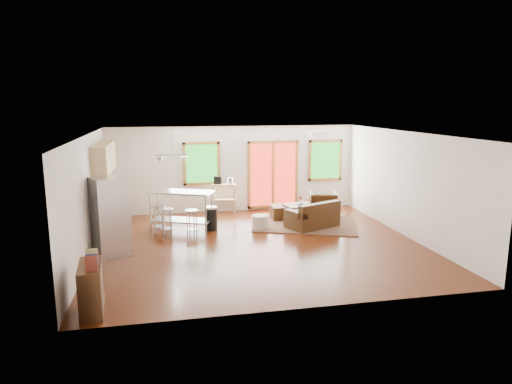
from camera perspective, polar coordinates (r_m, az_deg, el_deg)
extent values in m
cube|color=#361406|center=(10.85, 0.33, -6.59)|extent=(7.50, 7.00, 0.02)
cube|color=white|center=(10.36, 0.34, 7.36)|extent=(7.50, 7.00, 0.02)
cube|color=silver|center=(13.93, -2.71, 2.89)|extent=(7.50, 0.02, 2.60)
cube|color=silver|center=(10.42, -20.33, -0.58)|extent=(0.02, 7.00, 2.60)
cube|color=silver|center=(11.88, 18.35, 0.91)|extent=(0.02, 7.00, 2.60)
cube|color=silver|center=(7.22, 6.23, -4.91)|extent=(7.50, 0.02, 2.60)
cube|color=#195D1A|center=(13.73, -6.82, 3.55)|extent=(0.94, 0.02, 1.14)
cube|color=#99632B|center=(13.66, -6.87, 6.08)|extent=(1.10, 0.05, 0.08)
cube|color=#99632B|center=(13.82, -6.76, 1.04)|extent=(1.10, 0.05, 0.08)
cube|color=#99632B|center=(13.70, -8.94, 3.47)|extent=(0.08, 0.05, 1.30)
cube|color=#99632B|center=(13.78, -4.70, 3.62)|extent=(0.08, 0.05, 1.30)
cube|color=red|center=(14.15, 2.14, 2.20)|extent=(1.44, 0.02, 1.94)
cube|color=#99632B|center=(14.03, 2.17, 6.28)|extent=(1.60, 0.05, 0.08)
cube|color=#99632B|center=(14.34, 2.11, -1.79)|extent=(1.60, 0.05, 0.08)
cube|color=#99632B|center=(13.98, -0.89, 2.10)|extent=(0.08, 0.05, 2.10)
cube|color=#99632B|center=(14.35, 5.09, 2.29)|extent=(0.08, 0.05, 2.10)
cube|color=#99632B|center=(14.15, 2.14, 2.20)|extent=(0.08, 0.05, 1.94)
cube|color=#195D1A|center=(14.59, 8.66, 3.94)|extent=(0.94, 0.02, 1.14)
cube|color=#99632B|center=(14.53, 8.73, 6.33)|extent=(1.10, 0.05, 0.08)
cube|color=#99632B|center=(14.68, 8.59, 1.58)|extent=(1.10, 0.05, 0.08)
cube|color=#99632B|center=(14.42, 6.75, 3.91)|extent=(0.08, 0.05, 1.30)
cube|color=#99632B|center=(14.78, 10.52, 3.97)|extent=(0.08, 0.05, 1.30)
cube|color=#465635|center=(12.65, 6.30, -3.96)|extent=(3.28, 2.93, 0.03)
cube|color=black|center=(12.30, 7.03, -3.56)|extent=(1.54, 1.24, 0.38)
cube|color=black|center=(12.01, 8.01, -2.18)|extent=(1.31, 0.71, 0.34)
cube|color=black|center=(11.86, 4.97, -2.77)|extent=(0.47, 0.77, 0.14)
cube|color=black|center=(12.63, 9.02, -2.01)|extent=(0.47, 0.77, 0.14)
cube|color=black|center=(12.08, 5.87, -2.62)|extent=(0.71, 0.68, 0.11)
cube|color=black|center=(12.48, 7.93, -2.23)|extent=(0.71, 0.68, 0.11)
cube|color=#361D0E|center=(13.07, 6.05, -1.62)|extent=(1.18, 0.80, 0.04)
cube|color=#361D0E|center=(12.72, 4.60, -2.98)|extent=(0.07, 0.07, 0.40)
cube|color=#361D0E|center=(13.11, 8.32, -2.63)|extent=(0.07, 0.07, 0.40)
cube|color=#361D0E|center=(13.16, 3.74, -2.49)|extent=(0.07, 0.07, 0.40)
cube|color=#361D0E|center=(13.54, 7.38, -2.18)|extent=(0.07, 0.07, 0.40)
imported|color=black|center=(13.59, 8.36, -1.28)|extent=(0.94, 0.90, 0.80)
cube|color=black|center=(13.10, 3.23, -2.56)|extent=(0.61, 0.61, 0.40)
cylinder|color=beige|center=(12.05, 0.51, -3.81)|extent=(0.55, 0.55, 0.37)
imported|color=silver|center=(13.01, 5.57, -1.40)|extent=(0.20, 0.20, 0.16)
sphere|color=#AA241B|center=(13.00, 5.70, -0.82)|extent=(0.07, 0.07, 0.06)
sphere|color=#AA241B|center=(12.96, 5.47, -0.78)|extent=(0.07, 0.07, 0.06)
sphere|color=#AA241B|center=(13.01, 5.58, -0.65)|extent=(0.07, 0.07, 0.06)
imported|color=maroon|center=(13.09, 8.51, -1.09)|extent=(0.22, 0.06, 0.30)
cube|color=tan|center=(12.20, -17.49, -2.86)|extent=(0.60, 2.20, 0.90)
cube|color=black|center=(12.10, -17.62, -0.70)|extent=(0.64, 2.24, 0.04)
cube|color=tan|center=(11.96, -18.48, 4.12)|extent=(0.36, 2.20, 0.70)
cylinder|color=#B7BABC|center=(11.59, -17.89, -0.66)|extent=(0.12, 0.12, 0.18)
cube|color=black|center=(12.47, -17.48, 0.21)|extent=(0.22, 0.18, 0.20)
cube|color=#B7BABC|center=(10.37, -17.75, -2.94)|extent=(0.91, 0.90, 1.73)
cube|color=gray|center=(10.48, -16.01, -2.70)|extent=(0.28, 0.58, 1.69)
cylinder|color=gray|center=(10.26, -15.54, -2.14)|extent=(0.03, 0.03, 1.15)
cylinder|color=gray|center=(10.64, -16.36, -1.71)|extent=(0.03, 0.03, 1.15)
cube|color=#B7BABC|center=(11.92, -9.39, 0.01)|extent=(1.78, 1.27, 0.04)
cube|color=gray|center=(12.09, -9.28, -3.47)|extent=(1.64, 1.14, 0.03)
cylinder|color=gray|center=(12.10, -13.05, -2.50)|extent=(0.06, 0.06, 1.00)
cylinder|color=gray|center=(11.56, -6.30, -2.91)|extent=(0.06, 0.06, 1.00)
cylinder|color=gray|center=(12.54, -12.09, -1.98)|extent=(0.06, 0.06, 1.00)
cylinder|color=gray|center=(12.02, -5.55, -2.35)|extent=(0.06, 0.06, 1.00)
imported|color=white|center=(11.68, -8.81, -0.28)|extent=(0.13, 0.11, 0.11)
cylinder|color=#B7BABC|center=(11.61, -12.10, -1.75)|extent=(0.42, 0.42, 0.04)
cylinder|color=gray|center=(11.78, -11.47, -3.48)|extent=(0.03, 0.03, 0.73)
cylinder|color=gray|center=(11.82, -12.41, -3.47)|extent=(0.03, 0.03, 0.73)
cylinder|color=gray|center=(11.63, -12.59, -3.72)|extent=(0.03, 0.03, 0.73)
cylinder|color=gray|center=(11.59, -11.63, -3.72)|extent=(0.03, 0.03, 0.73)
cylinder|color=gray|center=(11.74, -12.00, -4.21)|extent=(0.39, 0.39, 0.02)
cylinder|color=#B7BABC|center=(11.42, -11.15, -2.16)|extent=(0.38, 0.38, 0.04)
cylinder|color=gray|center=(11.61, -10.69, -3.77)|extent=(0.03, 0.03, 0.69)
cylinder|color=gray|center=(11.59, -11.60, -3.84)|extent=(0.03, 0.03, 0.69)
cylinder|color=gray|center=(11.41, -11.48, -4.07)|extent=(0.03, 0.03, 0.69)
cylinder|color=gray|center=(11.43, -10.55, -4.00)|extent=(0.03, 0.03, 0.69)
cylinder|color=gray|center=(11.54, -11.06, -4.50)|extent=(0.35, 0.35, 0.02)
cylinder|color=#B7BABC|center=(11.29, -8.07, -2.34)|extent=(0.43, 0.43, 0.04)
cylinder|color=gray|center=(11.43, -7.45, -3.97)|extent=(0.03, 0.03, 0.66)
cylinder|color=gray|center=(11.49, -8.30, -3.92)|extent=(0.03, 0.03, 0.66)
cylinder|color=gray|center=(11.33, -8.60, -4.14)|extent=(0.03, 0.03, 0.66)
cylinder|color=gray|center=(11.27, -7.74, -4.20)|extent=(0.03, 0.03, 0.66)
cylinder|color=gray|center=(11.41, -8.01, -4.62)|extent=(0.40, 0.40, 0.01)
cylinder|color=black|center=(12.02, -5.64, -3.39)|extent=(0.44, 0.44, 0.58)
cylinder|color=#B7BABC|center=(11.94, -5.67, -1.95)|extent=(0.45, 0.45, 0.05)
cube|color=tan|center=(13.79, -4.01, 0.96)|extent=(0.81, 0.60, 0.04)
cube|color=tan|center=(13.88, -3.99, -0.86)|extent=(0.76, 0.56, 0.03)
cube|color=tan|center=(13.71, -5.34, -0.94)|extent=(0.05, 0.05, 0.88)
cube|color=tan|center=(13.67, -2.73, -0.94)|extent=(0.05, 0.05, 0.88)
cube|color=tan|center=(14.08, -5.22, -0.62)|extent=(0.05, 0.05, 0.88)
cube|color=tan|center=(14.04, -2.67, -0.62)|extent=(0.05, 0.05, 0.88)
cube|color=black|center=(13.78, -4.80, 1.51)|extent=(0.27, 0.25, 0.23)
cylinder|color=#B7BABC|center=(13.76, -3.24, 1.43)|extent=(0.20, 0.20, 0.19)
cube|color=#361D0E|center=(7.85, -19.93, -11.23)|extent=(0.41, 0.90, 0.78)
cube|color=maroon|center=(7.39, -19.92, -8.41)|extent=(0.18, 0.06, 0.23)
cube|color=#1E274F|center=(7.54, -19.86, -8.11)|extent=(0.18, 0.06, 0.21)
cube|color=#9E9054|center=(7.67, -19.81, -7.63)|extent=(0.18, 0.06, 0.25)
cube|color=maroon|center=(7.82, -19.75, -7.49)|extent=(0.18, 0.06, 0.20)
cube|color=white|center=(11.37, 7.66, 7.20)|extent=(0.35, 0.35, 0.12)
cylinder|color=gray|center=(11.65, -10.47, 6.06)|extent=(0.02, 0.02, 0.60)
cube|color=gray|center=(11.68, -10.42, 4.60)|extent=(0.80, 0.04, 0.03)
cone|color=#B7BABC|center=(11.69, -11.88, 3.96)|extent=(0.18, 0.18, 0.14)
cone|color=#B7BABC|center=(11.70, -8.93, 4.07)|extent=(0.18, 0.18, 0.14)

